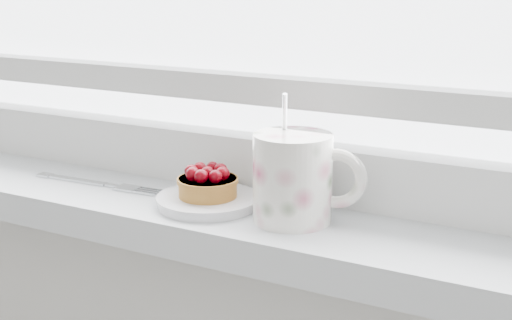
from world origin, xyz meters
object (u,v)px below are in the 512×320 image
Objects in this scene: floral_mug at (296,176)px; raspberry_tart at (208,183)px; fork at (96,183)px; saucer at (208,201)px.

raspberry_tart is at bearing -178.72° from floral_mug.
floral_mug is 0.74× the size of fork.
floral_mug is at bearing -0.28° from fork.
floral_mug is (0.11, 0.00, 0.05)m from saucer.
floral_mug is (0.11, 0.00, 0.02)m from raspberry_tart.
floral_mug reaches higher than saucer.
floral_mug reaches higher than fork.
raspberry_tart is 0.12m from floral_mug.
raspberry_tart is 0.38× the size of fork.
raspberry_tart is at bearing -137.54° from saucer.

